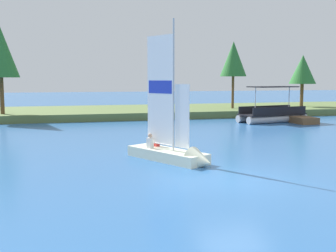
% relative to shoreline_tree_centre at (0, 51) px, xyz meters
% --- Properties ---
extents(ground_plane, '(200.00, 200.00, 0.00)m').
position_rel_shoreline_tree_centre_xyz_m(ground_plane, '(10.71, -23.22, -5.85)').
color(ground_plane, '#2D609E').
extents(shore_bank, '(80.00, 11.47, 0.64)m').
position_rel_shoreline_tree_centre_xyz_m(shore_bank, '(10.71, 3.59, -5.53)').
color(shore_bank, '#5B703D').
rests_on(shore_bank, ground).
extents(shoreline_tree_centre, '(3.02, 3.02, 7.44)m').
position_rel_shoreline_tree_centre_xyz_m(shoreline_tree_centre, '(0.00, 0.00, 0.00)').
color(shoreline_tree_centre, brown).
rests_on(shoreline_tree_centre, shore_bank).
extents(shoreline_tree_midright, '(2.60, 2.60, 6.57)m').
position_rel_shoreline_tree_centre_xyz_m(shoreline_tree_midright, '(21.28, 1.29, -0.37)').
color(shoreline_tree_midright, brown).
rests_on(shoreline_tree_midright, shore_bank).
extents(shoreline_tree_right, '(2.80, 2.80, 5.43)m').
position_rel_shoreline_tree_centre_xyz_m(shoreline_tree_right, '(29.62, 2.20, -1.33)').
color(shoreline_tree_right, brown).
rests_on(shoreline_tree_right, shore_bank).
extents(wooden_dock, '(1.53, 6.98, 0.52)m').
position_rel_shoreline_tree_centre_xyz_m(wooden_dock, '(23.61, -5.13, -5.59)').
color(wooden_dock, brown).
rests_on(wooden_dock, ground).
extents(sailboat, '(3.22, 4.58, 6.41)m').
position_rel_shoreline_tree_centre_xyz_m(sailboat, '(9.58, -19.67, -5.36)').
color(sailboat, silver).
rests_on(sailboat, ground).
extents(pontoon_boat, '(6.20, 3.18, 2.95)m').
position_rel_shoreline_tree_centre_xyz_m(pontoon_boat, '(21.71, -5.90, -5.19)').
color(pontoon_boat, '#B2B2B7').
rests_on(pontoon_boat, ground).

